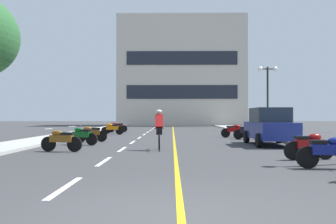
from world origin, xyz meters
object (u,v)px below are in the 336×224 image
object	(u,v)px
motorcycle_3	(61,140)
motorcycle_1	(329,151)
motorcycle_6	(248,132)
motorcycle_2	(310,145)
motorcycle_7	(234,130)
motorcycle_4	(82,135)
street_lamp_mid	(268,84)
motorcycle_8	(112,128)
motorcycle_5	(91,133)
cyclist_rider	(159,129)
motorcycle_9	(114,128)
motorcycle_10	(117,127)
parked_car_near	(270,126)

from	to	relation	value
motorcycle_3	motorcycle_1	bearing A→B (deg)	-27.15
motorcycle_3	motorcycle_6	bearing A→B (deg)	38.90
motorcycle_2	motorcycle_7	world-z (taller)	same
motorcycle_3	motorcycle_4	distance (m)	3.20
motorcycle_1	motorcycle_7	bearing A→B (deg)	90.57
street_lamp_mid	motorcycle_4	world-z (taller)	street_lamp_mid
street_lamp_mid	motorcycle_4	distance (m)	14.75
motorcycle_3	motorcycle_6	size ratio (longest dim) A/B	1.01
motorcycle_8	motorcycle_3	bearing A→B (deg)	-89.47
motorcycle_5	motorcycle_4	bearing A→B (deg)	-90.15
motorcycle_3	cyclist_rider	world-z (taller)	cyclist_rider
motorcycle_9	cyclist_rider	size ratio (longest dim) A/B	0.96
street_lamp_mid	motorcycle_8	distance (m)	12.03
motorcycle_4	motorcycle_6	bearing A→B (deg)	24.25
motorcycle_2	motorcycle_8	size ratio (longest dim) A/B	1.00
motorcycle_1	motorcycle_2	distance (m)	1.97
motorcycle_3	cyclist_rider	xyz separation A→B (m)	(3.88, 0.72, 0.41)
motorcycle_3	motorcycle_10	distance (m)	16.71
motorcycle_3	cyclist_rider	bearing A→B (deg)	10.48
motorcycle_8	motorcycle_6	bearing A→B (deg)	-30.73
motorcycle_5	motorcycle_10	distance (m)	11.53
street_lamp_mid	motorcycle_3	distance (m)	16.83
motorcycle_5	motorcycle_7	size ratio (longest dim) A/B	0.98
motorcycle_8	cyclist_rider	size ratio (longest dim) A/B	0.96
parked_car_near	motorcycle_9	size ratio (longest dim) A/B	2.48
motorcycle_2	motorcycle_6	bearing A→B (deg)	89.44
motorcycle_2	motorcycle_9	bearing A→B (deg)	117.99
street_lamp_mid	motorcycle_4	bearing A→B (deg)	-142.75
motorcycle_5	motorcycle_6	size ratio (longest dim) A/B	0.98
street_lamp_mid	motorcycle_7	distance (m)	5.15
motorcycle_2	motorcycle_5	size ratio (longest dim) A/B	1.02
motorcycle_1	motorcycle_6	bearing A→B (deg)	88.33
street_lamp_mid	motorcycle_4	size ratio (longest dim) A/B	2.99
street_lamp_mid	motorcycle_3	xyz separation A→B (m)	(-11.44, -11.90, -3.27)
motorcycle_6	motorcycle_9	distance (m)	11.98
motorcycle_5	motorcycle_8	size ratio (longest dim) A/B	0.98
motorcycle_3	motorcycle_10	size ratio (longest dim) A/B	1.00
motorcycle_1	motorcycle_6	xyz separation A→B (m)	(0.34, 11.67, 0.00)
parked_car_near	motorcycle_8	bearing A→B (deg)	134.77
parked_car_near	motorcycle_8	world-z (taller)	parked_car_near
motorcycle_7	motorcycle_10	distance (m)	11.59
motorcycle_7	cyclist_rider	world-z (taller)	cyclist_rider
motorcycle_4	motorcycle_10	distance (m)	13.52
motorcycle_5	motorcycle_8	world-z (taller)	same
motorcycle_8	parked_car_near	bearing A→B (deg)	-45.23
motorcycle_10	motorcycle_2	bearing A→B (deg)	-64.30
motorcycle_3	motorcycle_10	bearing A→B (deg)	91.20
motorcycle_6	cyclist_rider	xyz separation A→B (m)	(-5.10, -6.53, 0.41)
motorcycle_1	motorcycle_5	bearing A→B (deg)	131.95
motorcycle_2	cyclist_rider	distance (m)	5.95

